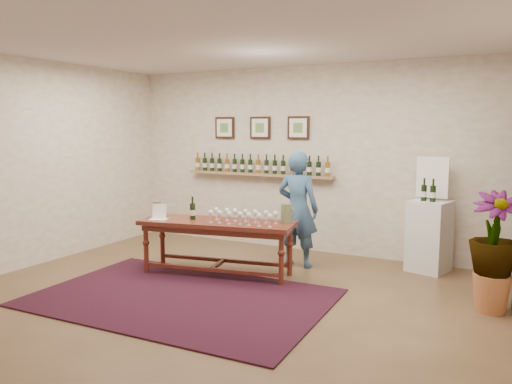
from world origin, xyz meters
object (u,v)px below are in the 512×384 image
at_px(person, 298,209).
at_px(potted_plant, 493,252).
at_px(display_pedestal, 429,236).
at_px(tasting_table, 217,229).

bearing_deg(person, potted_plant, 165.84).
distance_m(display_pedestal, potted_plant, 1.48).
xyz_separation_m(tasting_table, person, (0.76, 0.84, 0.19)).
distance_m(display_pedestal, person, 1.76).
relative_size(tasting_table, person, 1.31).
distance_m(potted_plant, person, 2.51).
relative_size(display_pedestal, person, 0.59).
height_order(display_pedestal, potted_plant, potted_plant).
bearing_deg(person, display_pedestal, -159.29).
xyz_separation_m(display_pedestal, potted_plant, (0.80, -1.23, 0.16)).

